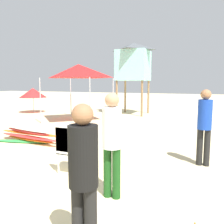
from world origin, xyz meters
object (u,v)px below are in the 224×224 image
(popup_canopy, at_px, (78,71))
(beach_umbrella_left, at_px, (33,93))
(surfboard_pile, at_px, (28,135))
(lifeguard_near_center, at_px, (112,138))
(lifeguard_tower, at_px, (133,62))
(stacked_plastic_chairs, at_px, (69,144))
(lifeguard_near_left, at_px, (83,172))
(lifeguard_near_right, at_px, (205,122))

(popup_canopy, relative_size, beach_umbrella_left, 1.65)
(surfboard_pile, bearing_deg, beach_umbrella_left, 129.58)
(lifeguard_near_center, bearing_deg, lifeguard_tower, 105.44)
(stacked_plastic_chairs, distance_m, popup_canopy, 7.36)
(lifeguard_near_left, relative_size, lifeguard_near_center, 0.97)
(lifeguard_near_center, xyz_separation_m, beach_umbrella_left, (-9.14, 8.63, 0.26))
(lifeguard_tower, bearing_deg, stacked_plastic_chairs, -80.60)
(popup_canopy, bearing_deg, lifeguard_near_center, -55.85)
(lifeguard_near_center, xyz_separation_m, lifeguard_tower, (-2.85, 10.33, 2.18))
(lifeguard_near_left, xyz_separation_m, beach_umbrella_left, (-9.39, 10.03, 0.30))
(lifeguard_near_center, height_order, popup_canopy, popup_canopy)
(lifeguard_tower, bearing_deg, lifeguard_near_center, -74.56)
(lifeguard_near_right, bearing_deg, lifeguard_tower, 117.76)
(lifeguard_near_left, height_order, beach_umbrella_left, lifeguard_near_left)
(lifeguard_near_left, bearing_deg, lifeguard_near_center, 100.14)
(lifeguard_near_left, relative_size, beach_umbrella_left, 0.99)
(lifeguard_tower, bearing_deg, lifeguard_near_right, -62.24)
(lifeguard_near_left, bearing_deg, stacked_plastic_chairs, 126.32)
(popup_canopy, bearing_deg, lifeguard_near_right, -37.32)
(beach_umbrella_left, bearing_deg, stacked_plastic_chairs, -45.36)
(surfboard_pile, height_order, lifeguard_tower, lifeguard_tower)
(stacked_plastic_chairs, relative_size, lifeguard_near_center, 0.62)
(stacked_plastic_chairs, xyz_separation_m, beach_umbrella_left, (-7.89, 7.99, 0.65))
(stacked_plastic_chairs, bearing_deg, popup_canopy, 118.68)
(lifeguard_tower, distance_m, beach_umbrella_left, 6.79)
(lifeguard_near_right, height_order, lifeguard_tower, lifeguard_tower)
(lifeguard_near_left, bearing_deg, lifeguard_near_right, 72.62)
(lifeguard_near_left, relative_size, lifeguard_tower, 0.40)
(surfboard_pile, distance_m, lifeguard_tower, 8.57)
(lifeguard_near_right, relative_size, beach_umbrella_left, 1.03)
(surfboard_pile, bearing_deg, stacked_plastic_chairs, -32.50)
(stacked_plastic_chairs, bearing_deg, lifeguard_near_center, -26.95)
(lifeguard_near_left, distance_m, beach_umbrella_left, 13.75)
(surfboard_pile, bearing_deg, lifeguard_near_center, -30.82)
(surfboard_pile, distance_m, lifeguard_near_left, 5.71)
(stacked_plastic_chairs, distance_m, lifeguard_near_center, 1.45)
(lifeguard_near_center, xyz_separation_m, popup_canopy, (-4.66, 6.88, 1.50))
(beach_umbrella_left, bearing_deg, lifeguard_tower, 15.18)
(surfboard_pile, xyz_separation_m, lifeguard_tower, (1.11, 7.97, 2.96))
(lifeguard_near_right, relative_size, lifeguard_tower, 0.41)
(beach_umbrella_left, bearing_deg, popup_canopy, -21.34)
(lifeguard_near_left, bearing_deg, lifeguard_tower, 104.82)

